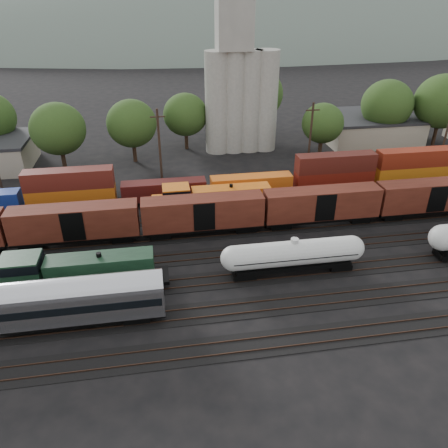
{
  "coord_description": "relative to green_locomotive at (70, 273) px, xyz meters",
  "views": [
    {
      "loc": [
        -12.53,
        -42.79,
        28.11
      ],
      "look_at": [
        -5.26,
        2.0,
        3.0
      ],
      "focal_mm": 35.0,
      "sensor_mm": 36.0,
      "label": 1
    }
  ],
  "objects": [
    {
      "name": "ground",
      "position": [
        22.06,
        5.0,
        -2.66
      ],
      "size": [
        600.0,
        600.0,
        0.0
      ],
      "primitive_type": "plane",
      "color": "black"
    },
    {
      "name": "tracks",
      "position": [
        22.06,
        5.0,
        -2.61
      ],
      "size": [
        180.0,
        33.2,
        0.2
      ],
      "color": "black",
      "rests_on": "ground"
    },
    {
      "name": "green_locomotive",
      "position": [
        0.0,
        0.0,
        0.0
      ],
      "size": [
        17.67,
        3.12,
        4.68
      ],
      "color": "black",
      "rests_on": "ground"
    },
    {
      "name": "tank_car_a",
      "position": [
        23.25,
        0.0,
        -0.17
      ],
      "size": [
        15.93,
        2.85,
        4.17
      ],
      "color": "silver",
      "rests_on": "ground"
    },
    {
      "name": "passenger_coach",
      "position": [
        -2.08,
        -5.0,
        0.49
      ],
      "size": [
        22.55,
        2.78,
        5.12
      ],
      "color": "silver",
      "rests_on": "ground"
    },
    {
      "name": "orange_locomotive",
      "position": [
        16.07,
        15.0,
        -0.15
      ],
      "size": [
        17.61,
        2.94,
        4.4
      ],
      "color": "black",
      "rests_on": "ground"
    },
    {
      "name": "boxcar_string",
      "position": [
        14.64,
        10.0,
        0.46
      ],
      "size": [
        138.2,
        2.9,
        4.2
      ],
      "color": "black",
      "rests_on": "ground"
    },
    {
      "name": "container_wall",
      "position": [
        31.46,
        20.0,
        0.05
      ],
      "size": [
        178.4,
        2.6,
        5.8
      ],
      "color": "black",
      "rests_on": "ground"
    },
    {
      "name": "grain_silo",
      "position": [
        25.35,
        41.0,
        8.6
      ],
      "size": [
        13.4,
        5.0,
        29.0
      ],
      "color": "#99978C",
      "rests_on": "ground"
    },
    {
      "name": "industrial_sheds",
      "position": [
        28.69,
        40.25,
        -0.1
      ],
      "size": [
        119.38,
        17.26,
        5.1
      ],
      "color": "#9E937F",
      "rests_on": "ground"
    },
    {
      "name": "tree_band",
      "position": [
        27.29,
        42.26,
        5.04
      ],
      "size": [
        164.45,
        22.76,
        14.09
      ],
      "color": "black",
      "rests_on": "ground"
    },
    {
      "name": "utility_poles",
      "position": [
        22.06,
        27.0,
        3.55
      ],
      "size": [
        122.2,
        0.36,
        12.0
      ],
      "color": "black",
      "rests_on": "ground"
    },
    {
      "name": "distant_hills",
      "position": [
        45.98,
        265.0,
        -23.22
      ],
      "size": [
        860.0,
        286.0,
        130.0
      ],
      "color": "#59665B",
      "rests_on": "ground"
    }
  ]
}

